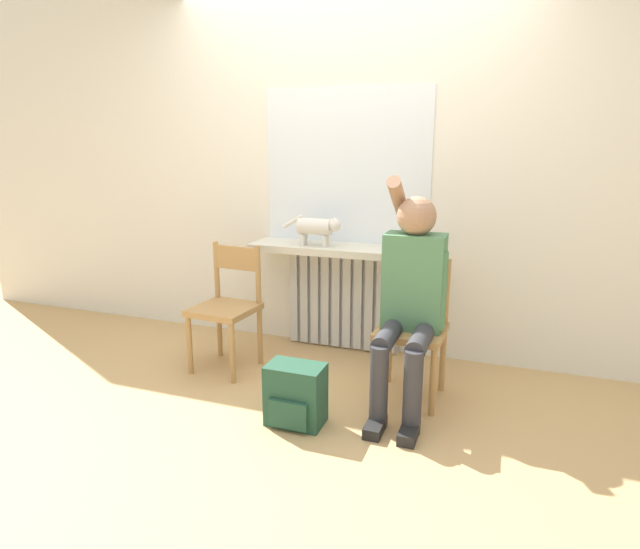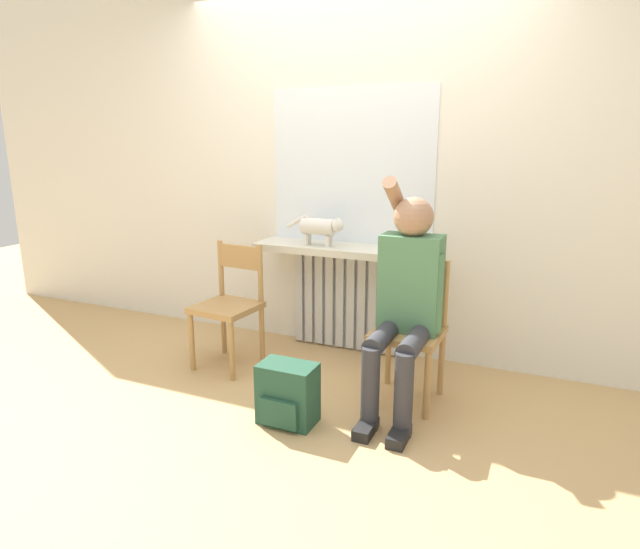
{
  "view_description": "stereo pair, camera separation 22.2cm",
  "coord_description": "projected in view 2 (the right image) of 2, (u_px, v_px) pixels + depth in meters",
  "views": [
    {
      "loc": [
        1.13,
        -2.45,
        1.5
      ],
      "look_at": [
        0.0,
        0.66,
        0.68
      ],
      "focal_mm": 30.0,
      "sensor_mm": 36.0,
      "label": 1
    },
    {
      "loc": [
        1.33,
        -2.37,
        1.5
      ],
      "look_at": [
        0.0,
        0.66,
        0.68
      ],
      "focal_mm": 30.0,
      "sensor_mm": 36.0,
      "label": 2
    }
  ],
  "objects": [
    {
      "name": "window_glass",
      "position": [
        351.0,
        167.0,
        3.73
      ],
      "size": [
        1.19,
        0.01,
        1.06
      ],
      "color": "white",
      "rests_on": "windowsill"
    },
    {
      "name": "radiator",
      "position": [
        347.0,
        300.0,
        3.92
      ],
      "size": [
        0.83,
        0.08,
        0.75
      ],
      "color": "silver",
      "rests_on": "ground_plane"
    },
    {
      "name": "person",
      "position": [
        407.0,
        294.0,
        2.97
      ],
      "size": [
        0.36,
        0.97,
        1.32
      ],
      "color": "#333338",
      "rests_on": "ground_plane"
    },
    {
      "name": "chair_left",
      "position": [
        230.0,
        303.0,
        3.61
      ],
      "size": [
        0.42,
        0.42,
        0.83
      ],
      "rotation": [
        0.0,
        0.0,
        -0.09
      ],
      "color": "#B2844C",
      "rests_on": "ground_plane"
    },
    {
      "name": "cat",
      "position": [
        321.0,
        227.0,
        3.68
      ],
      "size": [
        0.43,
        0.11,
        0.22
      ],
      "color": "silver",
      "rests_on": "windowsill"
    },
    {
      "name": "backpack",
      "position": [
        288.0,
        394.0,
        2.91
      ],
      "size": [
        0.31,
        0.22,
        0.34
      ],
      "color": "#234C38",
      "rests_on": "ground_plane"
    },
    {
      "name": "chair_right",
      "position": [
        410.0,
        329.0,
        3.12
      ],
      "size": [
        0.4,
        0.4,
        0.83
      ],
      "rotation": [
        0.0,
        0.0,
        -0.03
      ],
      "color": "#B2844C",
      "rests_on": "ground_plane"
    },
    {
      "name": "ground_plane",
      "position": [
        273.0,
        418.0,
        2.99
      ],
      "size": [
        12.0,
        12.0,
        0.0
      ],
      "primitive_type": "plane",
      "color": "tan"
    },
    {
      "name": "wall_with_window",
      "position": [
        353.0,
        164.0,
        3.75
      ],
      "size": [
        7.0,
        0.06,
        2.7
      ],
      "color": "white",
      "rests_on": "ground_plane"
    },
    {
      "name": "windowsill",
      "position": [
        341.0,
        250.0,
        3.72
      ],
      "size": [
        1.24,
        0.34,
        0.05
      ],
      "color": "beige",
      "rests_on": "radiator"
    }
  ]
}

